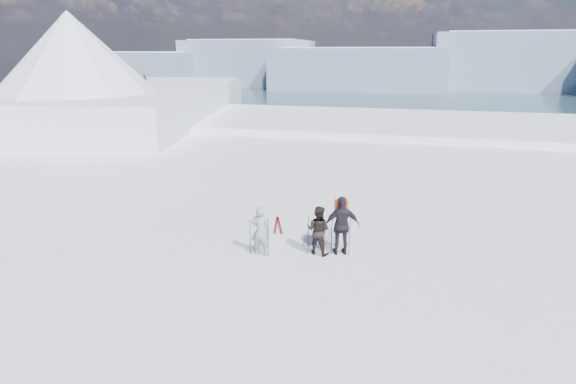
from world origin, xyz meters
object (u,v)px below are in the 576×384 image
(skier_pack, at_px, (342,226))
(skier_dark, at_px, (318,230))
(skier_grey, at_px, (261,231))
(skis_loose, at_px, (278,225))

(skier_pack, bearing_deg, skier_dark, -5.63)
(skier_dark, bearing_deg, skier_grey, 31.29)
(skier_dark, relative_size, skier_pack, 0.83)
(skier_grey, bearing_deg, skis_loose, -85.66)
(skier_pack, relative_size, skis_loose, 1.18)
(skier_grey, xyz_separation_m, skier_dark, (1.79, 0.56, -0.01))
(skier_dark, xyz_separation_m, skier_pack, (0.75, 0.15, 0.17))
(skier_dark, xyz_separation_m, skis_loose, (-1.93, 2.08, -0.81))
(skier_pack, distance_m, skis_loose, 3.45)
(skier_grey, distance_m, skier_dark, 1.88)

